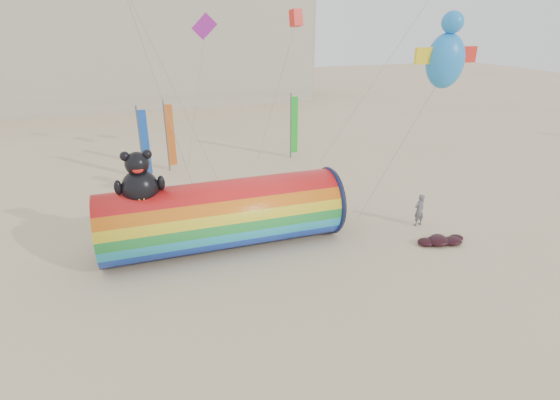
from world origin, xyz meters
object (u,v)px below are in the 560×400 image
object	(u,v)px
windsock_assembly	(223,213)
kite_handler	(419,210)
hotel_building	(65,20)
fabric_bundle	(441,240)

from	to	relation	value
windsock_assembly	kite_handler	distance (m)	10.66
hotel_building	windsock_assembly	world-z (taller)	hotel_building
hotel_building	kite_handler	xyz separation A→B (m)	(20.37, -44.89, -9.40)
hotel_building	windsock_assembly	distance (m)	45.61
windsock_assembly	fabric_bundle	size ratio (longest dim) A/B	4.45
hotel_building	fabric_bundle	size ratio (longest dim) A/B	23.06
kite_handler	fabric_bundle	size ratio (longest dim) A/B	0.70
kite_handler	fabric_bundle	world-z (taller)	kite_handler
kite_handler	hotel_building	bearing A→B (deg)	-75.84
hotel_building	fabric_bundle	world-z (taller)	hotel_building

